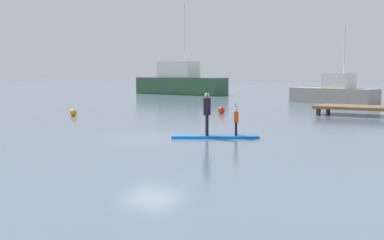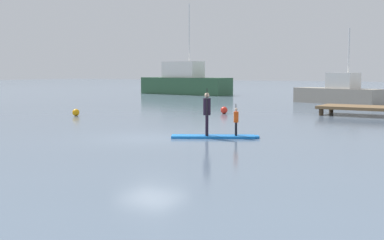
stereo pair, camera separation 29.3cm
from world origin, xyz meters
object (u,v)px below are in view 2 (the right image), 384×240
Objects in this scene: paddler_adult at (207,111)px; mooring_buoy_mid at (224,110)px; paddler_child_solo at (236,120)px; fishing_boat_white_large at (185,82)px; mooring_buoy_near at (76,112)px; fishing_boat_green_midground at (338,93)px; paddleboard_near at (215,137)px.

paddler_adult is 11.91m from mooring_buoy_mid.
paddler_child_solo is 11.82m from mooring_buoy_mid.
fishing_boat_white_large is 27.06× the size of mooring_buoy_near.
mooring_buoy_near is at bearing 162.08° from paddler_child_solo.
fishing_boat_white_large is 29.58m from mooring_buoy_near.
mooring_buoy_mid is (16.61, -21.83, -1.21)m from fishing_boat_white_large.
paddler_child_solo is (1.02, 0.60, -0.37)m from paddler_adult.
fishing_boat_white_large is 21.51m from fishing_boat_green_midground.
paddler_adult reaches higher than paddleboard_near.
paddleboard_near is 1.09m from paddler_child_solo.
paddleboard_near is 1.10m from paddler_adult.
paddleboard_near is 0.43× the size of fishing_boat_green_midground.
mooring_buoy_near is (-11.79, 4.74, -0.88)m from paddler_adult.
fishing_boat_green_midground is (-1.75, 24.66, 0.85)m from paddleboard_near.
fishing_boat_white_large is at bearing 123.83° from paddleboard_near.
paddleboard_near is at bearing -64.16° from mooring_buoy_mid.
mooring_buoy_mid is (-5.17, 10.66, 0.18)m from paddleboard_near.
paddler_child_solo is at bearing 30.62° from paddleboard_near.
paddler_child_solo is (0.73, 0.43, 0.68)m from paddleboard_near.
fishing_boat_white_large reaches higher than fishing_boat_green_midground.
mooring_buoy_mid is at bearing -103.72° from fishing_boat_green_midground.
mooring_buoy_near reaches higher than paddleboard_near.
fishing_boat_green_midground is at bearing 62.81° from mooring_buoy_near.
fishing_boat_green_midground is 22.59m from mooring_buoy_near.
paddleboard_near is at bearing -85.95° from fishing_boat_green_midground.
fishing_boat_green_midground is at bearing 93.38° from paddler_adult.
fishing_boat_green_midground is 14.43m from mooring_buoy_mid.
mooring_buoy_near is at bearing -117.19° from fishing_boat_green_midground.
fishing_boat_white_large reaches higher than paddler_child_solo.
paddler_adult is 12.73m from mooring_buoy_near.
paddler_child_solo is at bearing -17.92° from mooring_buoy_near.
paddler_child_solo is 0.16× the size of fishing_boat_green_midground.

